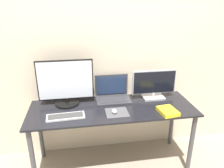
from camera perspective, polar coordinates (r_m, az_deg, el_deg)
name	(u,v)px	position (r m, az deg, el deg)	size (l,w,h in m)	color
wall_back	(107,47)	(2.38, -1.30, 9.62)	(7.00, 0.05, 2.50)	beige
desk	(112,116)	(2.28, 0.10, -8.33)	(1.68, 0.59, 0.70)	black
monitor_left	(66,84)	(2.26, -12.01, 0.07)	(0.56, 0.25, 0.47)	black
monitor_right	(154,85)	(2.42, 10.90, -0.17)	(0.49, 0.16, 0.32)	#B2B2B7
laptop	(112,94)	(2.40, 0.12, -2.51)	(0.37, 0.25, 0.26)	#333338
keyboard	(66,116)	(2.10, -12.00, -8.29)	(0.36, 0.15, 0.02)	silver
mousepad	(117,113)	(2.14, 1.30, -7.46)	(0.22, 0.20, 0.00)	#47474C
mouse	(114,111)	(2.12, 0.62, -7.11)	(0.05, 0.07, 0.04)	silver
book	(168,111)	(2.20, 14.36, -6.89)	(0.18, 0.22, 0.04)	yellow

